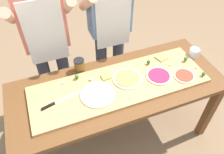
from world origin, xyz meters
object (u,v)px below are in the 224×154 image
pizza_whole_pesto_green (127,78)px  flour_cup (194,53)px  cheese_crumble_b (170,65)px  cheese_crumble_c (63,83)px  pizza_whole_beet_magenta (159,76)px  cook_right (110,23)px  broccoli_floret_back_mid (77,76)px  cheese_crumble_d (196,68)px  broccoli_floret_front_mid (204,74)px  sauce_jar (79,65)px  cook_left (46,36)px  broccoli_floret_center_right (149,62)px  chefs_knife (55,103)px  cheese_crumble_a (91,80)px  prep_table (118,93)px  pizza_slice_near_right (106,77)px  pizza_slice_far_right (161,58)px  broccoli_floret_front_right (186,59)px  pizza_whole_white_garlic (98,94)px  pizza_whole_tomato_red (184,76)px

pizza_whole_pesto_green → flour_cup: flour_cup is taller
cheese_crumble_b → cheese_crumble_c: bearing=172.3°
pizza_whole_beet_magenta → cook_right: size_ratio=0.13×
broccoli_floret_back_mid → cheese_crumble_b: broccoli_floret_back_mid is taller
pizza_whole_pesto_green → cheese_crumble_d: size_ratio=17.07×
broccoli_floret_front_mid → sauce_jar: (-0.97, 0.47, 0.01)m
cheese_crumble_b → cook_left: cook_left is taller
broccoli_floret_center_right → cook_left: (-0.81, 0.50, 0.16)m
chefs_knife → cheese_crumble_a: cheese_crumble_a is taller
prep_table → flour_cup: size_ratio=19.88×
prep_table → pizza_slice_near_right: 0.18m
pizza_slice_far_right → cheese_crumble_a: size_ratio=4.19×
pizza_slice_far_right → broccoli_floret_front_right: size_ratio=1.79×
pizza_whole_white_garlic → cheese_crumble_c: (-0.23, 0.22, 0.00)m
pizza_whole_tomato_red → pizza_whole_pesto_green: bearing=162.6°
flour_cup → pizza_whole_white_garlic: bearing=-171.7°
chefs_knife → cheese_crumble_d: (1.25, -0.06, 0.00)m
broccoli_floret_back_mid → cook_right: (0.47, 0.45, 0.16)m
pizza_whole_beet_magenta → pizza_whole_pesto_green: bearing=165.4°
broccoli_floret_back_mid → pizza_slice_far_right: bearing=-1.5°
pizza_slice_near_right → broccoli_floret_center_right: 0.42m
prep_table → chefs_knife: chefs_knife is taller
chefs_knife → broccoli_floret_front_right: bearing=2.7°
broccoli_floret_center_right → cheese_crumble_c: broccoli_floret_center_right is taller
prep_table → pizza_whole_tomato_red: size_ratio=9.93×
chefs_knife → broccoli_floret_back_mid: bearing=41.2°
pizza_slice_far_right → broccoli_floret_front_right: (0.18, -0.12, 0.02)m
pizza_whole_beet_magenta → cheese_crumble_c: size_ratio=15.18×
pizza_whole_beet_magenta → pizza_slice_far_right: (0.14, 0.20, -0.00)m
pizza_slice_near_right → cook_right: size_ratio=0.04×
prep_table → cheese_crumble_d: cheese_crumble_d is taller
pizza_whole_white_garlic → broccoli_floret_back_mid: (-0.11, 0.23, 0.02)m
cheese_crumble_a → flour_cup: (1.02, -0.02, 0.00)m
cook_left → pizza_whole_white_garlic: bearing=-68.9°
chefs_knife → cheese_crumble_c: chefs_knife is taller
broccoli_floret_center_right → pizza_whole_white_garlic: bearing=-162.0°
broccoli_floret_front_mid → cook_right: size_ratio=0.02×
pizza_slice_near_right → cheese_crumble_c: bearing=170.4°
prep_table → pizza_slice_far_right: 0.54m
sauce_jar → flour_cup: bearing=-10.6°
pizza_whole_white_garlic → cheese_crumble_b: 0.73m
broccoli_floret_front_mid → cheese_crumble_c: bearing=163.3°
cheese_crumble_c → sauce_jar: (0.18, 0.13, 0.03)m
broccoli_floret_back_mid → broccoli_floret_front_mid: broccoli_floret_back_mid is taller
cheese_crumble_b → flour_cup: 0.30m
pizza_slice_far_right → broccoli_floret_center_right: (-0.15, -0.03, 0.02)m
sauce_jar → prep_table: bearing=-48.9°
pizza_whole_white_garlic → cheese_crumble_a: (-0.00, 0.17, 0.00)m
pizza_whole_tomato_red → cheese_crumble_c: pizza_whole_tomato_red is taller
broccoli_floret_center_right → cheese_crumble_a: 0.55m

